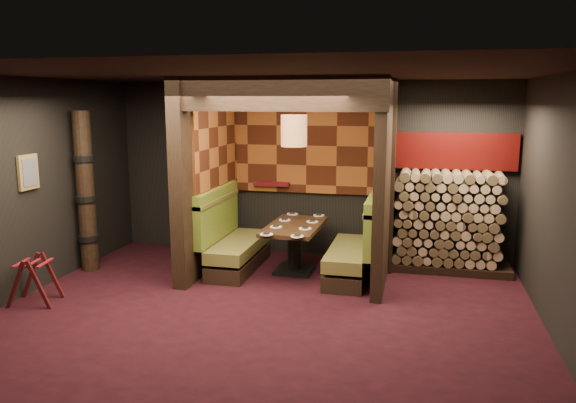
# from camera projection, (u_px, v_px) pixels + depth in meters

# --- Properties ---
(floor) EXTENTS (6.50, 5.50, 0.02)m
(floor) POSITION_uv_depth(u_px,v_px,m) (263.00, 314.00, 6.82)
(floor) COLOR black
(floor) RESTS_ON ground
(ceiling) EXTENTS (6.50, 5.50, 0.02)m
(ceiling) POSITION_uv_depth(u_px,v_px,m) (261.00, 72.00, 6.29)
(ceiling) COLOR black
(ceiling) RESTS_ON ground
(wall_back) EXTENTS (6.50, 0.02, 2.85)m
(wall_back) POSITION_uv_depth(u_px,v_px,m) (309.00, 169.00, 9.19)
(wall_back) COLOR black
(wall_back) RESTS_ON ground
(wall_front) EXTENTS (6.50, 0.02, 2.85)m
(wall_front) POSITION_uv_depth(u_px,v_px,m) (153.00, 266.00, 3.91)
(wall_front) COLOR black
(wall_front) RESTS_ON ground
(wall_left) EXTENTS (0.02, 5.50, 2.85)m
(wall_left) POSITION_uv_depth(u_px,v_px,m) (21.00, 188.00, 7.30)
(wall_left) COLOR black
(wall_left) RESTS_ON ground
(wall_right) EXTENTS (0.02, 5.50, 2.85)m
(wall_right) POSITION_uv_depth(u_px,v_px,m) (565.00, 211.00, 5.81)
(wall_right) COLOR black
(wall_right) RESTS_ON ground
(partition_left) EXTENTS (0.20, 2.20, 2.85)m
(partition_left) POSITION_uv_depth(u_px,v_px,m) (206.00, 176.00, 8.44)
(partition_left) COLOR black
(partition_left) RESTS_ON floor
(partition_right) EXTENTS (0.15, 2.10, 2.85)m
(partition_right) POSITION_uv_depth(u_px,v_px,m) (384.00, 181.00, 7.88)
(partition_right) COLOR black
(partition_right) RESTS_ON floor
(header_beam) EXTENTS (2.85, 0.18, 0.44)m
(header_beam) POSITION_uv_depth(u_px,v_px,m) (275.00, 94.00, 7.01)
(header_beam) COLOR black
(header_beam) RESTS_ON partition_left
(tapa_back_panel) EXTENTS (2.40, 0.06, 1.55)m
(tapa_back_panel) POSITION_uv_depth(u_px,v_px,m) (307.00, 145.00, 9.08)
(tapa_back_panel) COLOR brown
(tapa_back_panel) RESTS_ON wall_back
(tapa_side_panel) EXTENTS (0.04, 1.85, 1.45)m
(tapa_side_panel) POSITION_uv_depth(u_px,v_px,m) (217.00, 147.00, 8.50)
(tapa_side_panel) COLOR brown
(tapa_side_panel) RESTS_ON partition_left
(lacquer_shelf) EXTENTS (0.60, 0.12, 0.07)m
(lacquer_shelf) POSITION_uv_depth(u_px,v_px,m) (272.00, 184.00, 9.27)
(lacquer_shelf) COLOR #590D17
(lacquer_shelf) RESTS_ON wall_back
(booth_bench_left) EXTENTS (0.68, 1.60, 1.14)m
(booth_bench_left) POSITION_uv_depth(u_px,v_px,m) (232.00, 243.00, 8.54)
(booth_bench_left) COLOR black
(booth_bench_left) RESTS_ON floor
(booth_bench_right) EXTENTS (0.68, 1.60, 1.14)m
(booth_bench_right) POSITION_uv_depth(u_px,v_px,m) (356.00, 251.00, 8.11)
(booth_bench_right) COLOR black
(booth_bench_right) RESTS_ON floor
(dining_table) EXTENTS (0.79, 1.40, 0.73)m
(dining_table) POSITION_uv_depth(u_px,v_px,m) (295.00, 240.00, 8.35)
(dining_table) COLOR black
(dining_table) RESTS_ON floor
(place_settings) EXTENTS (0.65, 1.61, 0.03)m
(place_settings) POSITION_uv_depth(u_px,v_px,m) (295.00, 224.00, 8.31)
(place_settings) COLOR white
(place_settings) RESTS_ON dining_table
(pendant_lamp) EXTENTS (0.37, 0.37, 0.96)m
(pendant_lamp) POSITION_uv_depth(u_px,v_px,m) (294.00, 131.00, 8.01)
(pendant_lamp) COLOR #AE6D3F
(pendant_lamp) RESTS_ON ceiling
(framed_picture) EXTENTS (0.05, 0.36, 0.46)m
(framed_picture) POSITION_uv_depth(u_px,v_px,m) (28.00, 172.00, 7.35)
(framed_picture) COLOR olive
(framed_picture) RESTS_ON wall_left
(luggage_rack) EXTENTS (0.67, 0.53, 0.65)m
(luggage_rack) POSITION_uv_depth(u_px,v_px,m) (34.00, 278.00, 7.12)
(luggage_rack) COLOR #410E10
(luggage_rack) RESTS_ON floor
(totem_column) EXTENTS (0.31, 0.31, 2.40)m
(totem_column) POSITION_uv_depth(u_px,v_px,m) (86.00, 193.00, 8.34)
(totem_column) COLOR black
(totem_column) RESTS_ON floor
(firewood_stack) EXTENTS (1.73, 0.70, 1.50)m
(firewood_stack) POSITION_uv_depth(u_px,v_px,m) (452.00, 222.00, 8.40)
(firewood_stack) COLOR black
(firewood_stack) RESTS_ON floor
(mosaic_header) EXTENTS (1.83, 0.10, 0.56)m
(mosaic_header) POSITION_uv_depth(u_px,v_px,m) (455.00, 151.00, 8.53)
(mosaic_header) COLOR maroon
(mosaic_header) RESTS_ON wall_back
(bay_front_post) EXTENTS (0.08, 0.08, 2.85)m
(bay_front_post) POSITION_uv_depth(u_px,v_px,m) (392.00, 179.00, 8.11)
(bay_front_post) COLOR black
(bay_front_post) RESTS_ON floor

